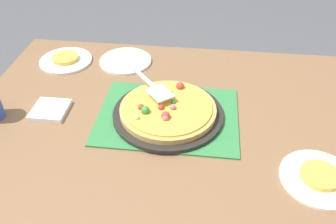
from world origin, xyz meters
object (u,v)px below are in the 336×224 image
Objects in this scene: pizza at (168,109)px; served_slice_left at (65,58)px; plate_side at (126,61)px; served_slice_right at (320,175)px; plate_far_right at (319,178)px; pizza_pan at (168,114)px; plate_near_left at (66,61)px; pizza_server at (153,86)px; napkin_stack at (50,110)px.

pizza is 3.00× the size of served_slice_left.
served_slice_right is at bearing -39.99° from plate_side.
pizza reaches higher than plate_far_right.
served_slice_right reaches higher than plate_side.
served_slice_right is (0.46, -0.23, 0.01)m from pizza_pan.
plate_near_left is 0.49m from pizza_server.
served_slice_right is 0.90m from napkin_stack.
napkin_stack is (0.06, -0.34, -0.01)m from served_slice_left.
plate_near_left is at bearing 149.80° from served_slice_right.
plate_near_left is 1.08× the size of pizza_server.
napkin_stack is at bearing 166.67° from plate_far_right.
pizza is (-0.00, -0.00, 0.02)m from pizza_pan.
pizza_pan is 0.02m from pizza.
pizza is at bearing -33.54° from served_slice_left.
plate_side is at bearing 121.05° from pizza_server.
plate_side is 0.89m from served_slice_right.
served_slice_left reaches higher than pizza_pan.
napkin_stack is at bearing -117.49° from plate_side.
served_slice_left is 1.00× the size of served_slice_right.
pizza_pan is 3.17× the size of napkin_stack.
napkin_stack is (0.06, -0.34, 0.00)m from plate_near_left.
served_slice_left is 0.48m from pizza_server.
pizza reaches higher than napkin_stack.
napkin_stack is at bearing 166.67° from served_slice_right.
plate_far_right is (0.94, -0.55, 0.00)m from plate_near_left.
plate_near_left is 0.01m from served_slice_left.
pizza is at bearing -57.00° from plate_side.
napkin_stack reaches higher than plate_side.
plate_far_right is 0.89m from plate_side.
served_slice_right is at bearing -30.20° from plate_near_left.
pizza reaches higher than pizza_pan.
plate_far_right is 1.08× the size of pizza_server.
plate_near_left is 0.34m from napkin_stack.
pizza_pan is 1.73× the size of plate_near_left.
plate_far_right is (0.46, -0.23, -0.01)m from pizza_pan.
plate_near_left and plate_far_right have the same top height.
pizza_pan is at bearing -56.88° from plate_side.
pizza is 0.51m from served_slice_right.
pizza is 2.75× the size of napkin_stack.
served_slice_left is at bearing -173.86° from plate_side.
plate_near_left is at bearing 146.46° from pizza.
plate_far_right is at bearing -30.28° from pizza_server.
pizza_pan is at bearing -33.47° from plate_near_left.
pizza_server is (-0.06, 0.08, 0.06)m from pizza_pan.
plate_near_left and plate_side have the same top height.
pizza_pan is at bearing 153.45° from plate_far_right.
pizza_server is at bearing 129.75° from pizza_pan.
pizza reaches higher than plate_side.
pizza is 1.50× the size of plate_near_left.
served_slice_left reaches higher than plate_far_right.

